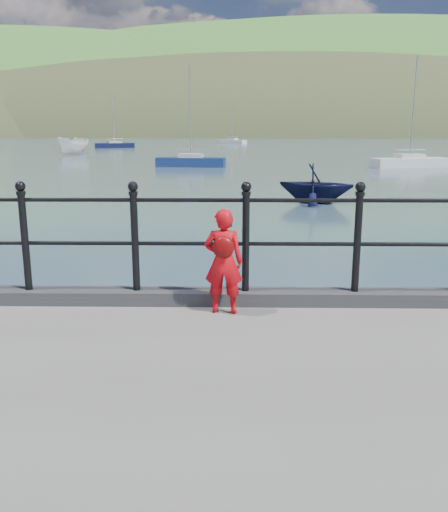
{
  "coord_description": "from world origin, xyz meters",
  "views": [
    {
      "loc": [
        0.47,
        -5.87,
        2.89
      ],
      "look_at": [
        0.37,
        -0.2,
        1.55
      ],
      "focal_mm": 38.0,
      "sensor_mm": 36.0,
      "label": 1
    }
  ],
  "objects_px": {
    "sailboat_left": "(115,146)",
    "sailboat_port": "(191,162)",
    "sailboat_deep": "(232,142)",
    "railing": "(190,230)",
    "launch_navy": "(316,184)",
    "sailboat_near": "(409,163)",
    "child": "(224,261)",
    "launch_white": "(73,146)"
  },
  "relations": [
    {
      "from": "sailboat_left",
      "to": "sailboat_port",
      "type": "height_order",
      "value": "sailboat_left"
    },
    {
      "from": "sailboat_deep",
      "to": "sailboat_port",
      "type": "bearing_deg",
      "value": -59.28
    },
    {
      "from": "railing",
      "to": "launch_navy",
      "type": "xyz_separation_m",
      "value": [
        3.69,
        15.62,
        -1.06
      ]
    },
    {
      "from": "launch_navy",
      "to": "sailboat_deep",
      "type": "distance_m",
      "value": 82.85
    },
    {
      "from": "sailboat_near",
      "to": "sailboat_port",
      "type": "height_order",
      "value": "sailboat_near"
    },
    {
      "from": "child",
      "to": "sailboat_near",
      "type": "height_order",
      "value": "sailboat_near"
    },
    {
      "from": "child",
      "to": "sailboat_near",
      "type": "bearing_deg",
      "value": -104.87
    },
    {
      "from": "sailboat_deep",
      "to": "launch_white",
      "type": "bearing_deg",
      "value": -78.22
    },
    {
      "from": "launch_navy",
      "to": "sailboat_port",
      "type": "relative_size",
      "value": 0.38
    },
    {
      "from": "launch_white",
      "to": "sailboat_deep",
      "type": "distance_m",
      "value": 47.06
    },
    {
      "from": "child",
      "to": "launch_navy",
      "type": "xyz_separation_m",
      "value": [
        3.33,
        15.93,
        -0.79
      ]
    },
    {
      "from": "sailboat_deep",
      "to": "sailboat_port",
      "type": "height_order",
      "value": "sailboat_deep"
    },
    {
      "from": "child",
      "to": "sailboat_port",
      "type": "distance_m",
      "value": 36.49
    },
    {
      "from": "sailboat_deep",
      "to": "sailboat_port",
      "type": "distance_m",
      "value": 62.44
    },
    {
      "from": "launch_navy",
      "to": "launch_white",
      "type": "bearing_deg",
      "value": 49.22
    },
    {
      "from": "launch_white",
      "to": "child",
      "type": "bearing_deg",
      "value": -51.12
    },
    {
      "from": "launch_navy",
      "to": "sailboat_deep",
      "type": "bearing_deg",
      "value": 23.51
    },
    {
      "from": "railing",
      "to": "sailboat_left",
      "type": "bearing_deg",
      "value": 102.76
    },
    {
      "from": "sailboat_near",
      "to": "launch_white",
      "type": "bearing_deg",
      "value": 131.6
    },
    {
      "from": "sailboat_left",
      "to": "sailboat_near",
      "type": "relative_size",
      "value": 0.98
    },
    {
      "from": "railing",
      "to": "sailboat_port",
      "type": "xyz_separation_m",
      "value": [
        -2.79,
        36.02,
        -1.48
      ]
    },
    {
      "from": "sailboat_near",
      "to": "launch_navy",
      "type": "bearing_deg",
      "value": -133.26
    },
    {
      "from": "launch_navy",
      "to": "sailboat_near",
      "type": "distance_m",
      "value": 22.37
    },
    {
      "from": "sailboat_left",
      "to": "sailboat_port",
      "type": "bearing_deg",
      "value": -96.52
    },
    {
      "from": "launch_white",
      "to": "sailboat_deep",
      "type": "height_order",
      "value": "sailboat_deep"
    },
    {
      "from": "sailboat_near",
      "to": "sailboat_port",
      "type": "bearing_deg",
      "value": 161.88
    },
    {
      "from": "railing",
      "to": "child",
      "type": "relative_size",
      "value": 16.44
    },
    {
      "from": "launch_navy",
      "to": "sailboat_near",
      "type": "height_order",
      "value": "sailboat_near"
    },
    {
      "from": "railing",
      "to": "launch_white",
      "type": "xyz_separation_m",
      "value": [
        -17.21,
        54.65,
        -0.84
      ]
    },
    {
      "from": "launch_navy",
      "to": "child",
      "type": "bearing_deg",
      "value": -170.75
    },
    {
      "from": "sailboat_left",
      "to": "railing",
      "type": "bearing_deg",
      "value": -103.55
    },
    {
      "from": "launch_navy",
      "to": "sailboat_deep",
      "type": "relative_size",
      "value": 0.35
    },
    {
      "from": "sailboat_left",
      "to": "child",
      "type": "bearing_deg",
      "value": -103.34
    },
    {
      "from": "child",
      "to": "sailboat_left",
      "type": "relative_size",
      "value": 0.14
    },
    {
      "from": "launch_navy",
      "to": "sailboat_port",
      "type": "height_order",
      "value": "sailboat_port"
    },
    {
      "from": "launch_white",
      "to": "launch_navy",
      "type": "relative_size",
      "value": 1.74
    },
    {
      "from": "sailboat_port",
      "to": "launch_navy",
      "type": "bearing_deg",
      "value": -66.49
    },
    {
      "from": "child",
      "to": "sailboat_near",
      "type": "xyz_separation_m",
      "value": [
        13.3,
        35.95,
        -1.22
      ]
    },
    {
      "from": "launch_white",
      "to": "sailboat_left",
      "type": "height_order",
      "value": "sailboat_left"
    },
    {
      "from": "sailboat_near",
      "to": "child",
      "type": "bearing_deg",
      "value": -127.09
    },
    {
      "from": "railing",
      "to": "launch_navy",
      "type": "relative_size",
      "value": 6.21
    },
    {
      "from": "child",
      "to": "launch_white",
      "type": "relative_size",
      "value": 0.22
    }
  ]
}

